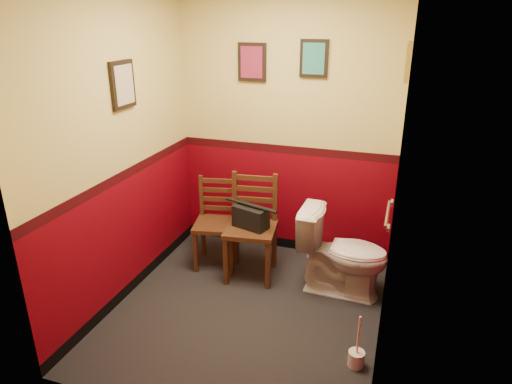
# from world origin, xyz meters

# --- Properties ---
(floor) EXTENTS (2.20, 2.40, 0.00)m
(floor) POSITION_xyz_m (0.00, 0.00, 0.00)
(floor) COLOR black
(floor) RESTS_ON ground
(wall_back) EXTENTS (2.20, 0.00, 2.70)m
(wall_back) POSITION_xyz_m (0.00, 1.20, 1.35)
(wall_back) COLOR #60030E
(wall_back) RESTS_ON ground
(wall_front) EXTENTS (2.20, 0.00, 2.70)m
(wall_front) POSITION_xyz_m (0.00, -1.20, 1.35)
(wall_front) COLOR #60030E
(wall_front) RESTS_ON ground
(wall_left) EXTENTS (0.00, 2.40, 2.70)m
(wall_left) POSITION_xyz_m (-1.10, 0.00, 1.35)
(wall_left) COLOR #60030E
(wall_left) RESTS_ON ground
(wall_right) EXTENTS (0.00, 2.40, 2.70)m
(wall_right) POSITION_xyz_m (1.10, 0.00, 1.35)
(wall_right) COLOR #60030E
(wall_right) RESTS_ON ground
(grab_bar) EXTENTS (0.05, 0.56, 0.06)m
(grab_bar) POSITION_xyz_m (1.07, 0.25, 0.95)
(grab_bar) COLOR silver
(grab_bar) RESTS_ON wall_right
(framed_print_back_a) EXTENTS (0.28, 0.04, 0.36)m
(framed_print_back_a) POSITION_xyz_m (-0.35, 1.18, 1.95)
(framed_print_back_a) COLOR black
(framed_print_back_a) RESTS_ON wall_back
(framed_print_back_b) EXTENTS (0.26, 0.04, 0.34)m
(framed_print_back_b) POSITION_xyz_m (0.25, 1.18, 2.00)
(framed_print_back_b) COLOR black
(framed_print_back_b) RESTS_ON wall_back
(framed_print_left) EXTENTS (0.04, 0.30, 0.38)m
(framed_print_left) POSITION_xyz_m (-1.08, 0.10, 1.85)
(framed_print_left) COLOR black
(framed_print_left) RESTS_ON wall_left
(framed_print_right) EXTENTS (0.04, 0.34, 0.28)m
(framed_print_right) POSITION_xyz_m (1.08, 0.60, 2.05)
(framed_print_right) COLOR olive
(framed_print_right) RESTS_ON wall_right
(toilet) EXTENTS (0.81, 0.47, 0.78)m
(toilet) POSITION_xyz_m (0.72, 0.54, 0.39)
(toilet) COLOR white
(toilet) RESTS_ON floor
(toilet_brush) EXTENTS (0.12, 0.12, 0.42)m
(toilet_brush) POSITION_xyz_m (0.97, -0.38, 0.07)
(toilet_brush) COLOR silver
(toilet_brush) RESTS_ON floor
(chair_left) EXTENTS (0.49, 0.49, 0.88)m
(chair_left) POSITION_xyz_m (-0.56, 0.69, 0.44)
(chair_left) COLOR #552E19
(chair_left) RESTS_ON floor
(chair_right) EXTENTS (0.52, 0.52, 0.99)m
(chair_right) POSITION_xyz_m (-0.16, 0.59, 0.50)
(chair_right) COLOR #552E19
(chair_right) RESTS_ON floor
(handbag) EXTENTS (0.36, 0.25, 0.24)m
(handbag) POSITION_xyz_m (-0.15, 0.55, 0.62)
(handbag) COLOR black
(handbag) RESTS_ON chair_right
(tp_stack) EXTENTS (0.22, 0.11, 0.19)m
(tp_stack) POSITION_xyz_m (0.40, 1.07, 0.08)
(tp_stack) COLOR silver
(tp_stack) RESTS_ON floor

